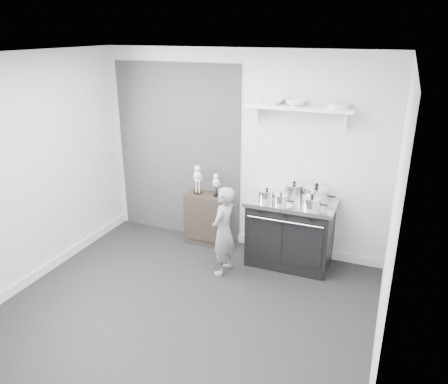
{
  "coord_description": "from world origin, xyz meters",
  "views": [
    {
      "loc": [
        1.94,
        -3.59,
        2.92
      ],
      "look_at": [
        0.1,
        0.95,
        1.08
      ],
      "focal_mm": 35.0,
      "sensor_mm": 36.0,
      "label": 1
    }
  ],
  "objects": [
    {
      "name": "ground",
      "position": [
        0.0,
        0.0,
        0.0
      ],
      "size": [
        4.0,
        4.0,
        0.0
      ],
      "primitive_type": "plane",
      "color": "black",
      "rests_on": "ground"
    },
    {
      "name": "room_shell",
      "position": [
        -0.09,
        0.15,
        1.64
      ],
      "size": [
        4.02,
        3.62,
        2.71
      ],
      "color": "beige",
      "rests_on": "ground"
    },
    {
      "name": "wall_shelf",
      "position": [
        0.8,
        1.68,
        2.01
      ],
      "size": [
        1.3,
        0.26,
        0.24
      ],
      "color": "white",
      "rests_on": "room_shell"
    },
    {
      "name": "stove",
      "position": [
        0.82,
        1.48,
        0.45
      ],
      "size": [
        1.11,
        0.69,
        0.89
      ],
      "color": "black",
      "rests_on": "ground"
    },
    {
      "name": "side_cabinet",
      "position": [
        -0.43,
        1.61,
        0.37
      ],
      "size": [
        0.57,
        0.33,
        0.74
      ],
      "primitive_type": "cube",
      "color": "black",
      "rests_on": "ground"
    },
    {
      "name": "child",
      "position": [
        0.11,
        0.92,
        0.57
      ],
      "size": [
        0.32,
        0.45,
        1.15
      ],
      "primitive_type": "imported",
      "rotation": [
        0.0,
        0.0,
        -1.68
      ],
      "color": "gray",
      "rests_on": "ground"
    },
    {
      "name": "pot_front_left",
      "position": [
        0.52,
        1.36,
        0.95
      ],
      "size": [
        0.3,
        0.21,
        0.17
      ],
      "color": "silver",
      "rests_on": "stove"
    },
    {
      "name": "pot_back_left",
      "position": [
        0.81,
        1.61,
        0.97
      ],
      "size": [
        0.33,
        0.24,
        0.21
      ],
      "color": "silver",
      "rests_on": "stove"
    },
    {
      "name": "pot_back_right",
      "position": [
        1.09,
        1.58,
        0.98
      ],
      "size": [
        0.4,
        0.32,
        0.23
      ],
      "color": "silver",
      "rests_on": "stove"
    },
    {
      "name": "pot_front_right",
      "position": [
        1.1,
        1.31,
        0.96
      ],
      "size": [
        0.32,
        0.23,
        0.18
      ],
      "color": "silver",
      "rests_on": "stove"
    },
    {
      "name": "pot_front_center",
      "position": [
        0.72,
        1.3,
        0.95
      ],
      "size": [
        0.25,
        0.17,
        0.15
      ],
      "color": "silver",
      "rests_on": "stove"
    },
    {
      "name": "skeleton_full",
      "position": [
        -0.56,
        1.61,
        0.98
      ],
      "size": [
        0.13,
        0.09,
        0.47
      ],
      "primitive_type": null,
      "color": "beige",
      "rests_on": "side_cabinet"
    },
    {
      "name": "skeleton_torso",
      "position": [
        -0.28,
        1.61,
        0.92
      ],
      "size": [
        0.1,
        0.07,
        0.37
      ],
      "primitive_type": null,
      "color": "beige",
      "rests_on": "side_cabinet"
    },
    {
      "name": "bowl_large",
      "position": [
        0.46,
        1.67,
        2.07
      ],
      "size": [
        0.28,
        0.28,
        0.07
      ],
      "primitive_type": "imported",
      "color": "white",
      "rests_on": "wall_shelf"
    },
    {
      "name": "bowl_small",
      "position": [
        0.75,
        1.67,
        2.08
      ],
      "size": [
        0.24,
        0.24,
        0.08
      ],
      "primitive_type": "imported",
      "color": "white",
      "rests_on": "wall_shelf"
    },
    {
      "name": "plate_stack",
      "position": [
        1.26,
        1.67,
        2.07
      ],
      "size": [
        0.26,
        0.26,
        0.06
      ],
      "primitive_type": "cylinder",
      "color": "silver",
      "rests_on": "wall_shelf"
    }
  ]
}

